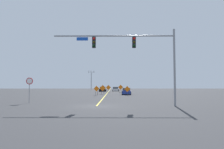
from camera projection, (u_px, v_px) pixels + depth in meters
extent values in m
plane|color=#38383A|center=(97.00, 106.00, 19.41)|extent=(213.71, 213.71, 0.00)
cube|color=yellow|center=(109.00, 90.00, 78.69)|extent=(0.16, 118.73, 0.01)
cylinder|color=gray|center=(175.00, 67.00, 19.54)|extent=(0.20, 0.20, 7.42)
cylinder|color=gray|center=(114.00, 36.00, 19.75)|extent=(11.62, 0.14, 0.14)
cube|color=black|center=(134.00, 42.00, 19.70)|extent=(0.34, 0.32, 1.05)
sphere|color=red|center=(134.00, 38.00, 19.55)|extent=(0.22, 0.22, 0.22)
sphere|color=#3C3106|center=(134.00, 42.00, 19.53)|extent=(0.22, 0.22, 0.22)
sphere|color=black|center=(134.00, 46.00, 19.51)|extent=(0.22, 0.22, 0.22)
cube|color=black|center=(94.00, 43.00, 19.73)|extent=(0.34, 0.32, 1.05)
sphere|color=red|center=(94.00, 39.00, 19.58)|extent=(0.22, 0.22, 0.22)
sphere|color=#3C3106|center=(94.00, 42.00, 19.56)|extent=(0.22, 0.22, 0.22)
sphere|color=black|center=(94.00, 46.00, 19.55)|extent=(0.22, 0.22, 0.22)
cube|color=#1447B7|center=(82.00, 39.00, 19.76)|extent=(1.10, 0.03, 0.32)
cylinder|color=gray|center=(29.00, 94.00, 22.68)|extent=(0.07, 0.07, 2.08)
cylinder|color=#B20F14|center=(30.00, 81.00, 22.76)|extent=(0.76, 0.03, 0.76)
cylinder|color=white|center=(29.00, 81.00, 22.74)|extent=(0.61, 0.01, 0.61)
cylinder|color=gray|center=(91.00, 81.00, 102.43)|extent=(0.16, 0.16, 8.61)
cylinder|color=gray|center=(90.00, 72.00, 102.66)|extent=(1.41, 0.08, 0.08)
cube|color=#262628|center=(89.00, 72.00, 102.66)|extent=(0.44, 0.24, 0.14)
cylinder|color=gray|center=(93.00, 72.00, 102.64)|extent=(1.41, 0.08, 0.08)
cube|color=#262628|center=(94.00, 72.00, 102.64)|extent=(0.44, 0.24, 0.14)
cylinder|color=gray|center=(91.00, 80.00, 92.56)|extent=(0.16, 0.16, 8.53)
cylinder|color=gray|center=(90.00, 71.00, 92.78)|extent=(1.22, 0.08, 0.08)
cube|color=#262628|center=(88.00, 71.00, 92.79)|extent=(0.44, 0.24, 0.14)
cylinder|color=gray|center=(92.00, 71.00, 92.77)|extent=(1.22, 0.08, 0.08)
cube|color=#262628|center=(94.00, 71.00, 92.77)|extent=(0.44, 0.24, 0.14)
cube|color=orange|center=(96.00, 89.00, 40.04)|extent=(1.11, 0.24, 1.13)
cylinder|color=black|center=(95.00, 94.00, 39.95)|extent=(0.05, 0.05, 0.74)
cylinder|color=black|center=(98.00, 94.00, 40.02)|extent=(0.05, 0.05, 0.74)
cube|color=orange|center=(127.00, 89.00, 40.23)|extent=(1.16, 0.32, 1.18)
cylinder|color=black|center=(126.00, 94.00, 40.24)|extent=(0.05, 0.05, 0.63)
cylinder|color=black|center=(128.00, 94.00, 40.13)|extent=(0.05, 0.05, 0.63)
cube|color=orange|center=(121.00, 87.00, 56.10)|extent=(1.39, 0.18, 1.39)
cylinder|color=black|center=(120.00, 91.00, 56.07)|extent=(0.05, 0.05, 0.75)
cylinder|color=black|center=(122.00, 91.00, 56.01)|extent=(0.05, 0.05, 0.75)
cube|color=orange|center=(103.00, 88.00, 45.34)|extent=(1.39, 0.14, 1.39)
cylinder|color=black|center=(101.00, 93.00, 45.26)|extent=(0.05, 0.05, 0.66)
cylinder|color=black|center=(104.00, 93.00, 45.30)|extent=(0.05, 0.05, 0.66)
cube|color=orange|center=(108.00, 87.00, 56.27)|extent=(1.39, 0.09, 1.39)
cylinder|color=black|center=(107.00, 91.00, 56.23)|extent=(0.05, 0.05, 0.66)
cylinder|color=black|center=(109.00, 91.00, 56.21)|extent=(0.05, 0.05, 0.66)
cube|color=white|center=(116.00, 90.00, 69.69)|extent=(2.15, 4.30, 0.67)
cube|color=#333D47|center=(116.00, 88.00, 69.52)|extent=(1.84, 2.01, 0.61)
cylinder|color=black|center=(119.00, 90.00, 71.09)|extent=(0.25, 0.65, 0.64)
cylinder|color=black|center=(113.00, 90.00, 71.21)|extent=(0.25, 0.65, 0.64)
cylinder|color=black|center=(118.00, 90.00, 68.16)|extent=(0.25, 0.65, 0.64)
cylinder|color=black|center=(113.00, 90.00, 68.28)|extent=(0.25, 0.65, 0.64)
cube|color=black|center=(103.00, 90.00, 64.79)|extent=(1.97, 4.21, 0.74)
cube|color=#333D47|center=(103.00, 88.00, 65.04)|extent=(1.72, 2.30, 0.63)
cylinder|color=black|center=(99.00, 91.00, 63.37)|extent=(0.24, 0.65, 0.64)
cylinder|color=black|center=(105.00, 91.00, 63.29)|extent=(0.24, 0.65, 0.64)
cylinder|color=black|center=(100.00, 90.00, 66.27)|extent=(0.24, 0.65, 0.64)
cylinder|color=black|center=(106.00, 90.00, 66.19)|extent=(0.24, 0.65, 0.64)
cube|color=#1E389E|center=(126.00, 92.00, 43.53)|extent=(1.90, 4.08, 0.72)
cube|color=#333D47|center=(126.00, 89.00, 43.36)|extent=(1.66, 2.47, 0.54)
cylinder|color=black|center=(130.00, 93.00, 44.87)|extent=(0.25, 0.65, 0.64)
cylinder|color=black|center=(122.00, 93.00, 44.96)|extent=(0.25, 0.65, 0.64)
cylinder|color=black|center=(131.00, 93.00, 42.07)|extent=(0.25, 0.65, 0.64)
cylinder|color=black|center=(122.00, 93.00, 42.16)|extent=(0.25, 0.65, 0.64)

